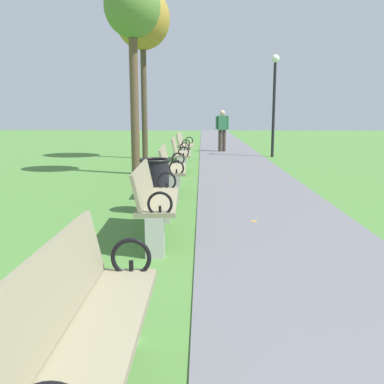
{
  "coord_description": "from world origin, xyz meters",
  "views": [
    {
      "loc": [
        0.07,
        1.14,
        1.53
      ],
      "look_at": [
        -0.05,
        6.44,
        0.55
      ],
      "focal_mm": 40.23,
      "sensor_mm": 36.0,
      "label": 1
    }
  ],
  "objects_px": {
    "tree_1": "(132,11)",
    "lamp_post": "(274,90)",
    "park_bench_3": "(155,199)",
    "trash_bin": "(155,186)",
    "park_bench_5": "(180,153)",
    "tree_2": "(143,20)",
    "park_bench_2": "(84,330)",
    "park_bench_6": "(184,145)",
    "park_bench_4": "(172,169)",
    "pedestrian_walking": "(222,128)"
  },
  "relations": [
    {
      "from": "tree_1",
      "to": "lamp_post",
      "type": "distance_m",
      "value": 6.25
    },
    {
      "from": "park_bench_3",
      "to": "trash_bin",
      "type": "bearing_deg",
      "value": 96.05
    },
    {
      "from": "park_bench_5",
      "to": "tree_2",
      "type": "distance_m",
      "value": 5.41
    },
    {
      "from": "tree_2",
      "to": "trash_bin",
      "type": "relative_size",
      "value": 6.55
    },
    {
      "from": "park_bench_2",
      "to": "tree_2",
      "type": "xyz_separation_m",
      "value": [
        -1.36,
        12.69,
        3.99
      ]
    },
    {
      "from": "park_bench_6",
      "to": "lamp_post",
      "type": "xyz_separation_m",
      "value": [
        3.06,
        1.1,
        1.82
      ]
    },
    {
      "from": "park_bench_4",
      "to": "park_bench_5",
      "type": "xyz_separation_m",
      "value": [
        -0.0,
        3.11,
        0.0
      ]
    },
    {
      "from": "park_bench_4",
      "to": "park_bench_6",
      "type": "bearing_deg",
      "value": 90.0
    },
    {
      "from": "park_bench_4",
      "to": "pedestrian_walking",
      "type": "xyz_separation_m",
      "value": [
        1.38,
        9.13,
        0.44
      ]
    },
    {
      "from": "park_bench_2",
      "to": "lamp_post",
      "type": "xyz_separation_m",
      "value": [
        3.06,
        13.27,
        1.82
      ]
    },
    {
      "from": "trash_bin",
      "to": "park_bench_4",
      "type": "bearing_deg",
      "value": 84.67
    },
    {
      "from": "tree_2",
      "to": "trash_bin",
      "type": "xyz_separation_m",
      "value": [
        1.21,
        -8.09,
        -4.05
      ]
    },
    {
      "from": "park_bench_5",
      "to": "pedestrian_walking",
      "type": "distance_m",
      "value": 6.19
    },
    {
      "from": "park_bench_4",
      "to": "park_bench_6",
      "type": "relative_size",
      "value": 1.0
    },
    {
      "from": "park_bench_2",
      "to": "pedestrian_walking",
      "type": "xyz_separation_m",
      "value": [
        1.38,
        15.31,
        0.44
      ]
    },
    {
      "from": "park_bench_6",
      "to": "tree_2",
      "type": "bearing_deg",
      "value": 158.94
    },
    {
      "from": "park_bench_5",
      "to": "tree_1",
      "type": "relative_size",
      "value": 0.34
    },
    {
      "from": "park_bench_3",
      "to": "park_bench_2",
      "type": "bearing_deg",
      "value": -90.0
    },
    {
      "from": "park_bench_5",
      "to": "lamp_post",
      "type": "relative_size",
      "value": 0.46
    },
    {
      "from": "pedestrian_walking",
      "to": "park_bench_5",
      "type": "bearing_deg",
      "value": -102.96
    },
    {
      "from": "park_bench_6",
      "to": "pedestrian_walking",
      "type": "distance_m",
      "value": 3.46
    },
    {
      "from": "tree_2",
      "to": "tree_1",
      "type": "bearing_deg",
      "value": -86.07
    },
    {
      "from": "park_bench_3",
      "to": "park_bench_4",
      "type": "bearing_deg",
      "value": 90.0
    },
    {
      "from": "tree_2",
      "to": "pedestrian_walking",
      "type": "bearing_deg",
      "value": 43.67
    },
    {
      "from": "park_bench_4",
      "to": "trash_bin",
      "type": "height_order",
      "value": "park_bench_4"
    },
    {
      "from": "park_bench_2",
      "to": "tree_1",
      "type": "height_order",
      "value": "tree_1"
    },
    {
      "from": "lamp_post",
      "to": "trash_bin",
      "type": "bearing_deg",
      "value": -110.31
    },
    {
      "from": "park_bench_6",
      "to": "tree_2",
      "type": "distance_m",
      "value": 4.24
    },
    {
      "from": "tree_1",
      "to": "pedestrian_walking",
      "type": "xyz_separation_m",
      "value": [
        2.48,
        6.42,
        -2.99
      ]
    },
    {
      "from": "park_bench_3",
      "to": "tree_2",
      "type": "xyz_separation_m",
      "value": [
        -1.36,
        9.48,
        3.99
      ]
    },
    {
      "from": "pedestrian_walking",
      "to": "trash_bin",
      "type": "distance_m",
      "value": 10.83
    },
    {
      "from": "park_bench_3",
      "to": "trash_bin",
      "type": "relative_size",
      "value": 1.92
    },
    {
      "from": "tree_2",
      "to": "pedestrian_walking",
      "type": "relative_size",
      "value": 3.4
    },
    {
      "from": "park_bench_5",
      "to": "lamp_post",
      "type": "distance_m",
      "value": 5.34
    },
    {
      "from": "pedestrian_walking",
      "to": "trash_bin",
      "type": "relative_size",
      "value": 1.93
    },
    {
      "from": "park_bench_2",
      "to": "park_bench_4",
      "type": "relative_size",
      "value": 0.99
    },
    {
      "from": "park_bench_5",
      "to": "lamp_post",
      "type": "height_order",
      "value": "lamp_post"
    },
    {
      "from": "tree_1",
      "to": "lamp_post",
      "type": "height_order",
      "value": "tree_1"
    },
    {
      "from": "park_bench_3",
      "to": "pedestrian_walking",
      "type": "xyz_separation_m",
      "value": [
        1.38,
        12.1,
        0.44
      ]
    },
    {
      "from": "park_bench_5",
      "to": "tree_1",
      "type": "bearing_deg",
      "value": -160.0
    },
    {
      "from": "tree_2",
      "to": "lamp_post",
      "type": "relative_size",
      "value": 1.58
    },
    {
      "from": "park_bench_3",
      "to": "trash_bin",
      "type": "xyz_separation_m",
      "value": [
        -0.15,
        1.39,
        -0.06
      ]
    },
    {
      "from": "park_bench_2",
      "to": "trash_bin",
      "type": "height_order",
      "value": "park_bench_2"
    },
    {
      "from": "pedestrian_walking",
      "to": "trash_bin",
      "type": "bearing_deg",
      "value": -98.14
    },
    {
      "from": "park_bench_6",
      "to": "trash_bin",
      "type": "height_order",
      "value": "park_bench_6"
    },
    {
      "from": "park_bench_4",
      "to": "park_bench_5",
      "type": "relative_size",
      "value": 1.0
    },
    {
      "from": "park_bench_6",
      "to": "tree_1",
      "type": "distance_m",
      "value": 4.87
    },
    {
      "from": "tree_1",
      "to": "park_bench_5",
      "type": "bearing_deg",
      "value": 20.0
    },
    {
      "from": "park_bench_3",
      "to": "park_bench_5",
      "type": "relative_size",
      "value": 1.0
    },
    {
      "from": "park_bench_4",
      "to": "trash_bin",
      "type": "distance_m",
      "value": 1.59
    }
  ]
}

